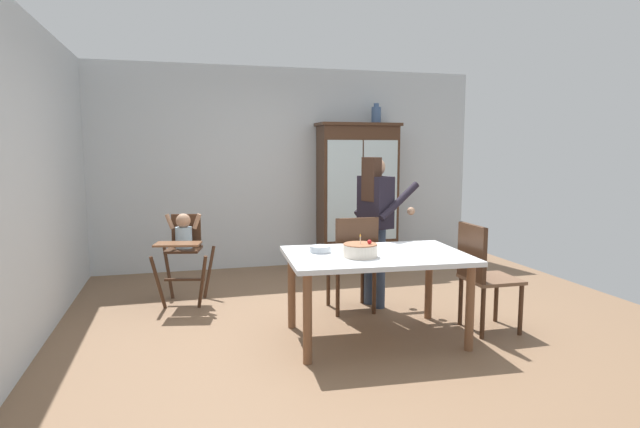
% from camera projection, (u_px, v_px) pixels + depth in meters
% --- Properties ---
extents(ground_plane, '(6.24, 6.24, 0.00)m').
position_uv_depth(ground_plane, '(349.00, 325.00, 4.77)').
color(ground_plane, brown).
extents(wall_back, '(5.32, 0.06, 2.70)m').
position_uv_depth(wall_back, '(289.00, 168.00, 7.12)').
color(wall_back, silver).
rests_on(wall_back, ground_plane).
extents(wall_left, '(0.06, 5.32, 2.70)m').
position_uv_depth(wall_left, '(20.00, 184.00, 3.92)').
color(wall_left, silver).
rests_on(wall_left, ground_plane).
extents(china_cabinet, '(1.13, 0.48, 1.96)m').
position_uv_depth(china_cabinet, '(357.00, 195.00, 7.15)').
color(china_cabinet, '#422819').
rests_on(china_cabinet, ground_plane).
extents(ceramic_vase, '(0.13, 0.13, 0.27)m').
position_uv_depth(ceramic_vase, '(376.00, 115.00, 7.08)').
color(ceramic_vase, '#3D567F').
rests_on(ceramic_vase, china_cabinet).
extents(high_chair_with_toddler, '(0.68, 0.77, 0.95)m').
position_uv_depth(high_chair_with_toddler, '(184.00, 242.00, 5.38)').
color(high_chair_with_toddler, '#422819').
rests_on(high_chair_with_toddler, ground_plane).
extents(adult_person, '(0.61, 0.60, 1.53)m').
position_uv_depth(adult_person, '(376.00, 213.00, 5.25)').
color(adult_person, '#33425B').
rests_on(adult_person, ground_plane).
extents(dining_table, '(1.56, 1.09, 0.74)m').
position_uv_depth(dining_table, '(376.00, 264.00, 4.36)').
color(dining_table, silver).
rests_on(dining_table, ground_plane).
extents(birthday_cake, '(0.28, 0.28, 0.19)m').
position_uv_depth(birthday_cake, '(360.00, 250.00, 4.20)').
color(birthday_cake, beige).
rests_on(birthday_cake, dining_table).
extents(serving_bowl, '(0.18, 0.18, 0.05)m').
position_uv_depth(serving_bowl, '(320.00, 249.00, 4.39)').
color(serving_bowl, '#B2BCC6').
rests_on(serving_bowl, dining_table).
extents(dining_chair_far_side, '(0.45, 0.45, 0.96)m').
position_uv_depth(dining_chair_far_side, '(354.00, 258.00, 5.07)').
color(dining_chair_far_side, '#422819').
rests_on(dining_chair_far_side, ground_plane).
extents(dining_chair_right_end, '(0.45, 0.45, 0.96)m').
position_uv_depth(dining_chair_right_end, '(481.00, 270.00, 4.56)').
color(dining_chair_right_end, '#422819').
rests_on(dining_chair_right_end, ground_plane).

